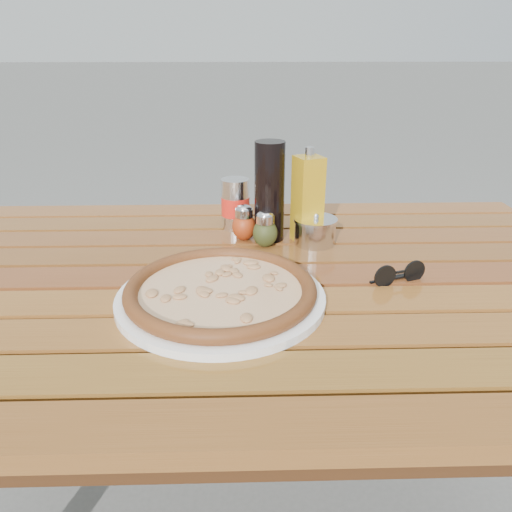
{
  "coord_description": "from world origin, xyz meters",
  "views": [
    {
      "loc": [
        -0.02,
        -0.87,
        1.17
      ],
      "look_at": [
        0.0,
        0.02,
        0.78
      ],
      "focal_mm": 35.0,
      "sensor_mm": 36.0,
      "label": 1
    }
  ],
  "objects_px": {
    "table": "(256,309)",
    "sunglasses": "(399,274)",
    "pizza": "(221,290)",
    "pepper_shaker": "(244,223)",
    "parmesan_tin": "(315,231)",
    "dark_bottle": "(270,192)",
    "olive_oil_cruet": "(308,199)",
    "plate": "(221,298)",
    "soda_can": "(235,204)",
    "oregano_shaker": "(265,230)"
  },
  "relations": [
    {
      "from": "plate",
      "to": "table",
      "type": "bearing_deg",
      "value": 58.82
    },
    {
      "from": "plate",
      "to": "oregano_shaker",
      "type": "xyz_separation_m",
      "value": [
        0.09,
        0.25,
        0.03
      ]
    },
    {
      "from": "sunglasses",
      "to": "parmesan_tin",
      "type": "bearing_deg",
      "value": 105.45
    },
    {
      "from": "parmesan_tin",
      "to": "olive_oil_cruet",
      "type": "bearing_deg",
      "value": 128.49
    },
    {
      "from": "olive_oil_cruet",
      "to": "parmesan_tin",
      "type": "distance_m",
      "value": 0.07
    },
    {
      "from": "oregano_shaker",
      "to": "olive_oil_cruet",
      "type": "bearing_deg",
      "value": 18.79
    },
    {
      "from": "table",
      "to": "pizza",
      "type": "xyz_separation_m",
      "value": [
        -0.06,
        -0.11,
        0.1
      ]
    },
    {
      "from": "plate",
      "to": "pizza",
      "type": "xyz_separation_m",
      "value": [
        0.0,
        0.0,
        0.02
      ]
    },
    {
      "from": "pizza",
      "to": "oregano_shaker",
      "type": "relative_size",
      "value": 5.56
    },
    {
      "from": "table",
      "to": "sunglasses",
      "type": "relative_size",
      "value": 12.88
    },
    {
      "from": "dark_bottle",
      "to": "parmesan_tin",
      "type": "height_order",
      "value": "dark_bottle"
    },
    {
      "from": "pizza",
      "to": "parmesan_tin",
      "type": "xyz_separation_m",
      "value": [
        0.2,
        0.26,
        0.01
      ]
    },
    {
      "from": "table",
      "to": "pizza",
      "type": "distance_m",
      "value": 0.16
    },
    {
      "from": "pepper_shaker",
      "to": "dark_bottle",
      "type": "relative_size",
      "value": 0.37
    },
    {
      "from": "oregano_shaker",
      "to": "parmesan_tin",
      "type": "relative_size",
      "value": 0.72
    },
    {
      "from": "pizza",
      "to": "parmesan_tin",
      "type": "bearing_deg",
      "value": 52.87
    },
    {
      "from": "pizza",
      "to": "olive_oil_cruet",
      "type": "relative_size",
      "value": 2.17
    },
    {
      "from": "plate",
      "to": "sunglasses",
      "type": "relative_size",
      "value": 3.31
    },
    {
      "from": "pizza",
      "to": "pepper_shaker",
      "type": "bearing_deg",
      "value": 81.86
    },
    {
      "from": "soda_can",
      "to": "pizza",
      "type": "bearing_deg",
      "value": -93.45
    },
    {
      "from": "soda_can",
      "to": "sunglasses",
      "type": "relative_size",
      "value": 1.1
    },
    {
      "from": "pizza",
      "to": "sunglasses",
      "type": "xyz_separation_m",
      "value": [
        0.33,
        0.07,
        -0.01
      ]
    },
    {
      "from": "parmesan_tin",
      "to": "sunglasses",
      "type": "distance_m",
      "value": 0.24
    },
    {
      "from": "pizza",
      "to": "pepper_shaker",
      "type": "height_order",
      "value": "pepper_shaker"
    },
    {
      "from": "pizza",
      "to": "oregano_shaker",
      "type": "xyz_separation_m",
      "value": [
        0.09,
        0.25,
        0.02
      ]
    },
    {
      "from": "oregano_shaker",
      "to": "sunglasses",
      "type": "distance_m",
      "value": 0.3
    },
    {
      "from": "oregano_shaker",
      "to": "sunglasses",
      "type": "bearing_deg",
      "value": -37.45
    },
    {
      "from": "pepper_shaker",
      "to": "pizza",
      "type": "bearing_deg",
      "value": -98.14
    },
    {
      "from": "olive_oil_cruet",
      "to": "plate",
      "type": "bearing_deg",
      "value": -122.68
    },
    {
      "from": "dark_bottle",
      "to": "soda_can",
      "type": "xyz_separation_m",
      "value": [
        -0.08,
        0.07,
        -0.05
      ]
    },
    {
      "from": "dark_bottle",
      "to": "olive_oil_cruet",
      "type": "height_order",
      "value": "dark_bottle"
    },
    {
      "from": "table",
      "to": "pizza",
      "type": "bearing_deg",
      "value": -121.18
    },
    {
      "from": "pepper_shaker",
      "to": "olive_oil_cruet",
      "type": "relative_size",
      "value": 0.39
    },
    {
      "from": "sunglasses",
      "to": "pepper_shaker",
      "type": "bearing_deg",
      "value": 123.37
    },
    {
      "from": "table",
      "to": "plate",
      "type": "height_order",
      "value": "plate"
    },
    {
      "from": "plate",
      "to": "sunglasses",
      "type": "bearing_deg",
      "value": 11.34
    },
    {
      "from": "plate",
      "to": "olive_oil_cruet",
      "type": "relative_size",
      "value": 1.71
    },
    {
      "from": "soda_can",
      "to": "parmesan_tin",
      "type": "height_order",
      "value": "soda_can"
    },
    {
      "from": "table",
      "to": "sunglasses",
      "type": "xyz_separation_m",
      "value": [
        0.26,
        -0.04,
        0.09
      ]
    },
    {
      "from": "plate",
      "to": "dark_bottle",
      "type": "xyz_separation_m",
      "value": [
        0.1,
        0.3,
        0.1
      ]
    },
    {
      "from": "pizza",
      "to": "oregano_shaker",
      "type": "distance_m",
      "value": 0.27
    },
    {
      "from": "dark_bottle",
      "to": "pizza",
      "type": "bearing_deg",
      "value": -108.45
    },
    {
      "from": "plate",
      "to": "parmesan_tin",
      "type": "bearing_deg",
      "value": 52.87
    },
    {
      "from": "plate",
      "to": "parmesan_tin",
      "type": "xyz_separation_m",
      "value": [
        0.2,
        0.26,
        0.02
      ]
    },
    {
      "from": "pizza",
      "to": "sunglasses",
      "type": "bearing_deg",
      "value": 11.34
    },
    {
      "from": "table",
      "to": "parmesan_tin",
      "type": "height_order",
      "value": "parmesan_tin"
    },
    {
      "from": "oregano_shaker",
      "to": "soda_can",
      "type": "distance_m",
      "value": 0.14
    },
    {
      "from": "pizza",
      "to": "parmesan_tin",
      "type": "height_order",
      "value": "parmesan_tin"
    },
    {
      "from": "table",
      "to": "olive_oil_cruet",
      "type": "relative_size",
      "value": 6.67
    },
    {
      "from": "dark_bottle",
      "to": "pepper_shaker",
      "type": "bearing_deg",
      "value": -177.59
    }
  ]
}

